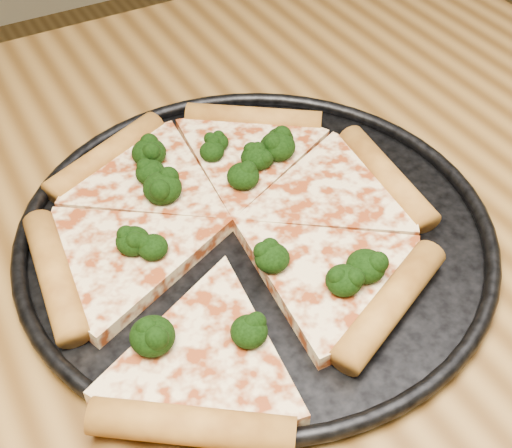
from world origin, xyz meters
TOP-DOWN VIEW (x-y plane):
  - dining_table at (0.00, 0.00)m, footprint 1.20×0.90m
  - pizza_pan at (0.09, 0.00)m, footprint 0.41×0.41m
  - pizza at (0.07, 0.01)m, footprint 0.36×0.39m
  - broccoli_florets at (0.07, 0.02)m, footprint 0.23×0.26m

SIDE VIEW (x-z plane):
  - dining_table at x=0.00m, z-range 0.28..1.03m
  - pizza_pan at x=0.09m, z-range 0.75..0.77m
  - pizza at x=0.07m, z-range 0.75..0.78m
  - broccoli_florets at x=0.07m, z-range 0.77..0.79m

